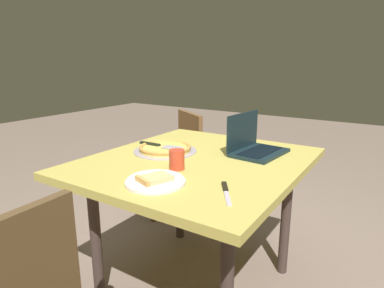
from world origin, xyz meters
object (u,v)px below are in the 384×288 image
(dining_table, at_px, (197,174))
(chair_near, at_px, (175,153))
(laptop, at_px, (254,145))
(drink_cup, at_px, (177,159))
(pizza_tray, at_px, (165,148))
(table_knife, at_px, (226,191))
(pizza_plate, at_px, (155,181))

(dining_table, bearing_deg, chair_near, -138.30)
(laptop, height_order, drink_cup, laptop)
(pizza_tray, xyz_separation_m, table_knife, (0.34, 0.56, -0.01))
(laptop, height_order, chair_near, laptop)
(pizza_plate, xyz_separation_m, pizza_tray, (-0.42, -0.27, 0.00))
(pizza_plate, bearing_deg, dining_table, -174.10)
(laptop, xyz_separation_m, table_knife, (0.58, 0.12, -0.04))
(chair_near, bearing_deg, dining_table, 41.70)
(laptop, bearing_deg, pizza_plate, -14.20)
(dining_table, bearing_deg, table_knife, 46.72)
(dining_table, bearing_deg, drink_cup, 2.59)
(laptop, relative_size, pizza_tray, 0.97)
(dining_table, xyz_separation_m, pizza_tray, (-0.03, -0.23, 0.10))
(table_knife, distance_m, drink_cup, 0.35)
(pizza_tray, bearing_deg, drink_cup, 47.36)
(table_knife, relative_size, chair_near, 0.24)
(pizza_plate, xyz_separation_m, drink_cup, (-0.20, -0.03, 0.04))
(table_knife, distance_m, chair_near, 1.57)
(table_knife, bearing_deg, chair_near, -136.82)
(pizza_plate, xyz_separation_m, chair_near, (-1.21, -0.76, -0.29))
(pizza_plate, relative_size, table_knife, 1.29)
(pizza_tray, height_order, chair_near, chair_near)
(drink_cup, bearing_deg, dining_table, -177.41)
(laptop, bearing_deg, pizza_tray, -61.23)
(drink_cup, relative_size, chair_near, 0.12)
(table_knife, bearing_deg, pizza_tray, -121.22)
(pizza_tray, distance_m, table_knife, 0.66)
(laptop, xyz_separation_m, pizza_tray, (0.24, -0.44, -0.03))
(table_knife, bearing_deg, laptop, -168.04)
(drink_cup, bearing_deg, pizza_plate, 8.99)
(dining_table, relative_size, pizza_tray, 3.31)
(laptop, distance_m, chair_near, 1.13)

